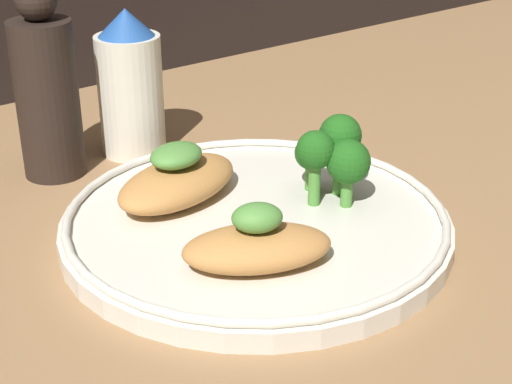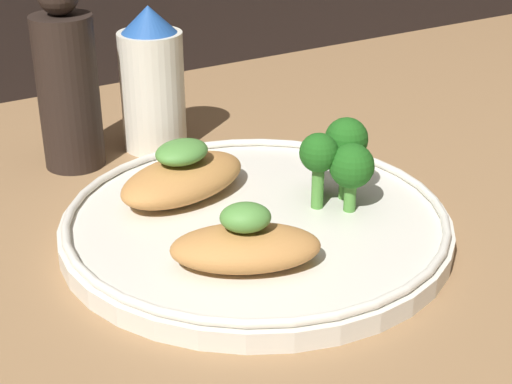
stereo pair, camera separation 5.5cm
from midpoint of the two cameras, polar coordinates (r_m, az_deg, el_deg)
ground_plane at (r=56.47cm, az=-2.77°, el=-3.63°), size 180.00×180.00×1.00cm
plate at (r=55.75cm, az=-2.81°, el=-2.29°), size 27.70×27.70×2.00cm
grilled_meat_front at (r=49.15cm, az=-3.11°, el=-3.93°), size 10.77×8.76×4.31cm
grilled_meat_middle at (r=57.90cm, az=-8.44°, el=0.83°), size 11.74×8.39×4.38cm
broccoli_bunch at (r=56.56cm, az=2.83°, el=2.87°), size 5.53×6.57×6.31cm
sauce_bottle at (r=69.07cm, az=-11.41°, el=7.55°), size 5.61×5.61×12.75cm
pepper_grinder at (r=65.95cm, az=-17.33°, el=7.00°), size 5.06×5.06×16.13cm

